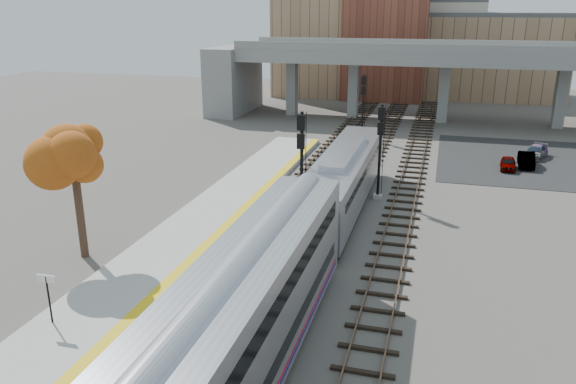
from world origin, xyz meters
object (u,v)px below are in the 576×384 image
at_px(coach, 216,366).
at_px(car_b, 526,160).
at_px(signal_mast_mid, 380,153).
at_px(signal_mast_near, 301,170).
at_px(car_c, 536,152).
at_px(tree, 73,153).
at_px(signal_mast_far, 363,108).
at_px(car_a, 508,163).
at_px(locomotive, 344,178).

bearing_deg(coach, car_b, 70.29).
bearing_deg(signal_mast_mid, signal_mast_near, -121.69).
bearing_deg(car_b, signal_mast_near, -126.67).
xyz_separation_m(signal_mast_mid, car_c, (12.71, 15.63, -2.81)).
bearing_deg(tree, signal_mast_mid, 44.68).
height_order(signal_mast_far, tree, tree).
distance_m(coach, car_b, 40.13).
relative_size(car_a, car_c, 0.81).
bearing_deg(car_c, coach, -87.63).
relative_size(signal_mast_far, tree, 0.83).
distance_m(locomotive, signal_mast_mid, 3.80).
bearing_deg(signal_mast_far, coach, -87.35).
relative_size(coach, tree, 3.09).
relative_size(tree, car_a, 2.59).
height_order(signal_mast_near, tree, tree).
bearing_deg(car_c, signal_mast_far, -171.59).
bearing_deg(car_a, car_c, 64.02).
xyz_separation_m(coach, tree, (-12.67, 11.12, 3.20)).
xyz_separation_m(locomotive, car_a, (11.91, 13.77, -1.71)).
distance_m(car_b, car_c, 3.73).
xyz_separation_m(tree, car_b, (26.19, 26.61, -5.34)).
bearing_deg(car_b, car_c, 74.36).
xyz_separation_m(signal_mast_far, car_a, (14.01, -8.95, -2.70)).
distance_m(locomotive, coach, 22.61).
relative_size(locomotive, car_a, 6.11).
distance_m(signal_mast_far, tree, 35.91).
bearing_deg(car_a, signal_mast_near, -124.96).
distance_m(coach, signal_mast_mid, 25.72).
height_order(locomotive, car_a, locomotive).
bearing_deg(signal_mast_far, car_b, -25.95).
height_order(coach, signal_mast_mid, signal_mast_mid).
xyz_separation_m(signal_mast_near, tree, (-10.57, -7.87, 2.28)).
distance_m(signal_mast_far, car_b, 17.56).
bearing_deg(car_c, signal_mast_near, -105.06).
bearing_deg(signal_mast_far, signal_mast_mid, -78.24).
bearing_deg(signal_mast_near, coach, -83.69).
bearing_deg(coach, car_c, 70.37).
bearing_deg(signal_mast_mid, coach, -94.46).
height_order(signal_mast_mid, signal_mast_far, signal_mast_mid).
distance_m(tree, car_c, 41.08).
distance_m(signal_mast_near, signal_mast_mid, 7.81).
xyz_separation_m(signal_mast_mid, car_b, (11.51, 12.10, -2.76)).
height_order(signal_mast_mid, car_a, signal_mast_mid).
xyz_separation_m(tree, car_a, (24.58, 25.26, -5.42)).
distance_m(locomotive, car_b, 20.34).
bearing_deg(locomotive, signal_mast_far, 95.28).
height_order(coach, signal_mast_far, signal_mast_far).
distance_m(signal_mast_mid, car_b, 16.93).
bearing_deg(signal_mast_near, car_b, 50.20).
distance_m(signal_mast_near, car_b, 24.58).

